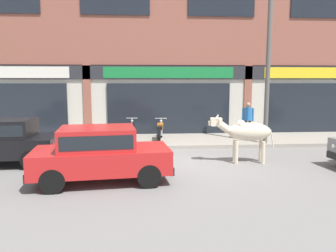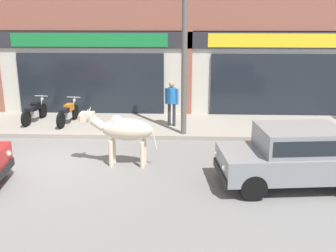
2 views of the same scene
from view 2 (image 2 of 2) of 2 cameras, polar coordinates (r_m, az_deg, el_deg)
The scene contains 8 objects.
ground_plane at distance 11.53m, azimuth -16.71°, elevation -5.14°, with size 90.00×90.00×0.00m, color slate.
sidewalk at distance 14.90m, azimuth -12.15°, elevation 0.24°, with size 19.00×3.08×0.14m, color gray.
cow at distance 10.65m, azimuth -6.49°, elevation -0.57°, with size 2.15×0.64×1.61m.
car_1 at distance 9.85m, azimuth 18.03°, elevation -3.82°, with size 3.73×1.97×1.46m.
motorcycle_0 at distance 15.38m, azimuth -18.81°, elevation 1.98°, with size 0.56×1.81×0.88m.
motorcycle_1 at distance 14.79m, azimuth -14.33°, elevation 1.81°, with size 0.55×1.81×0.88m.
pedestrian at distance 13.90m, azimuth 0.54°, elevation 3.96°, with size 0.49×0.32×1.60m.
utility_pole at distance 12.66m, azimuth 2.42°, elevation 12.20°, with size 0.18×0.18×6.09m, color #595651.
Camera 2 is at (3.75, -10.14, 4.01)m, focal length 42.00 mm.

